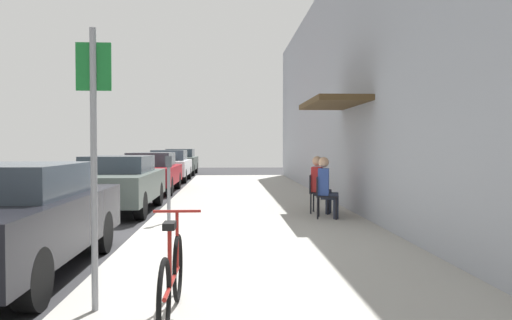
% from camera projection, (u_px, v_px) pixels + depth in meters
% --- Properties ---
extents(ground_plane, '(60.00, 60.00, 0.00)m').
position_uv_depth(ground_plane, '(127.00, 248.00, 8.09)').
color(ground_plane, '#2D2D30').
extents(sidewalk_slab, '(4.50, 32.00, 0.12)m').
position_uv_depth(sidewalk_slab, '(259.00, 224.00, 10.21)').
color(sidewalk_slab, '#9E9B93').
rests_on(sidewalk_slab, ground_plane).
extents(building_facade, '(1.40, 32.00, 6.46)m').
position_uv_depth(building_facade, '(375.00, 68.00, 10.26)').
color(building_facade, '#999EA8').
rests_on(building_facade, ground_plane).
extents(parked_car_0, '(1.80, 4.40, 1.41)m').
position_uv_depth(parked_car_0, '(10.00, 218.00, 6.30)').
color(parked_car_0, black).
rests_on(parked_car_0, ground_plane).
extents(parked_car_1, '(1.80, 4.40, 1.40)m').
position_uv_depth(parked_car_1, '(118.00, 183.00, 12.46)').
color(parked_car_1, '#47514C').
rests_on(parked_car_1, ground_plane).
extents(parked_car_2, '(1.80, 4.40, 1.41)m').
position_uv_depth(parked_car_2, '(151.00, 172.00, 17.83)').
color(parked_car_2, maroon).
rests_on(parked_car_2, ground_plane).
extents(parked_car_3, '(1.80, 4.40, 1.45)m').
position_uv_depth(parked_car_3, '(169.00, 165.00, 23.38)').
color(parked_car_3, silver).
rests_on(parked_car_3, ground_plane).
extents(parked_car_4, '(1.80, 4.40, 1.47)m').
position_uv_depth(parked_car_4, '(180.00, 161.00, 28.83)').
color(parked_car_4, '#47514C').
rests_on(parked_car_4, ground_plane).
extents(parking_meter, '(0.12, 0.10, 1.32)m').
position_uv_depth(parking_meter, '(169.00, 184.00, 10.00)').
color(parking_meter, slate).
rests_on(parking_meter, sidewalk_slab).
extents(street_sign, '(0.32, 0.06, 2.60)m').
position_uv_depth(street_sign, '(94.00, 146.00, 4.61)').
color(street_sign, gray).
rests_on(street_sign, sidewalk_slab).
extents(bicycle_0, '(0.46, 1.71, 0.90)m').
position_uv_depth(bicycle_0, '(172.00, 278.00, 4.40)').
color(bicycle_0, black).
rests_on(bicycle_0, sidewalk_slab).
extents(cafe_chair_0, '(0.53, 0.53, 0.87)m').
position_uv_depth(cafe_chair_0, '(323.00, 194.00, 10.59)').
color(cafe_chair_0, black).
rests_on(cafe_chair_0, sidewalk_slab).
extents(seated_patron_0, '(0.49, 0.44, 1.29)m').
position_uv_depth(seated_patron_0, '(326.00, 185.00, 10.57)').
color(seated_patron_0, '#232838').
rests_on(seated_patron_0, sidewalk_slab).
extents(cafe_chair_1, '(0.56, 0.56, 0.87)m').
position_uv_depth(cafe_chair_1, '(317.00, 191.00, 11.37)').
color(cafe_chair_1, black).
rests_on(cafe_chair_1, sidewalk_slab).
extents(seated_patron_1, '(0.51, 0.47, 1.29)m').
position_uv_depth(seated_patron_1, '(320.00, 183.00, 11.34)').
color(seated_patron_1, '#232838').
rests_on(seated_patron_1, sidewalk_slab).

